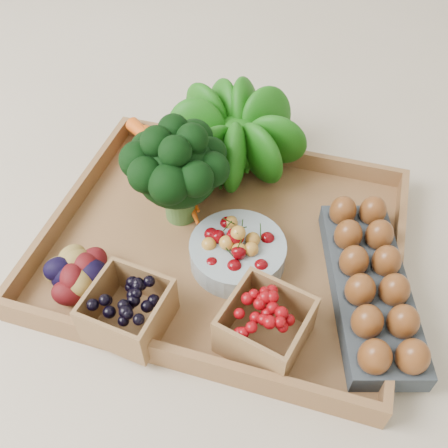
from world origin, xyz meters
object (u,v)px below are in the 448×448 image
(tray, at_px, (224,245))
(egg_carton, at_px, (369,288))
(cherry_bowl, at_px, (238,253))
(broccoli, at_px, (179,187))

(tray, height_order, egg_carton, egg_carton)
(tray, relative_size, cherry_bowl, 3.68)
(tray, height_order, broccoli, broccoli)
(tray, height_order, cherry_bowl, cherry_bowl)
(tray, xyz_separation_m, cherry_bowl, (0.03, -0.03, 0.03))
(egg_carton, bearing_deg, broccoli, 150.45)
(tray, bearing_deg, cherry_bowl, -43.77)
(tray, xyz_separation_m, broccoli, (-0.09, 0.04, 0.07))
(broccoli, xyz_separation_m, cherry_bowl, (0.12, -0.07, -0.05))
(broccoli, xyz_separation_m, egg_carton, (0.32, -0.07, -0.05))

